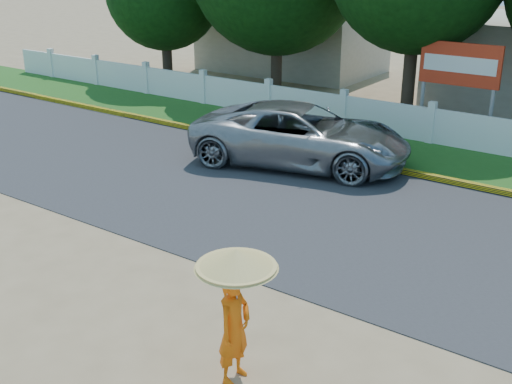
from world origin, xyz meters
TOP-DOWN VIEW (x-y plane):
  - ground at (0.00, 0.00)m, footprint 120.00×120.00m
  - road at (0.00, 4.50)m, footprint 60.00×7.00m
  - grass_verge at (0.00, 9.75)m, footprint 60.00×3.50m
  - curb at (0.00, 8.05)m, footprint 40.00×0.18m
  - fence at (0.00, 11.20)m, footprint 40.00×0.10m
  - building_far at (-10.00, 19.00)m, footprint 8.00×5.00m
  - vehicle at (-2.20, 7.22)m, footprint 6.47×4.17m
  - monk_with_parasol at (2.06, -1.38)m, footprint 1.12×1.12m
  - billboard at (0.33, 12.30)m, footprint 2.50×0.13m

SIDE VIEW (x-z plane):
  - ground at x=0.00m, z-range 0.00..0.00m
  - road at x=0.00m, z-range 0.00..0.02m
  - grass_verge at x=0.00m, z-range 0.00..0.03m
  - curb at x=0.00m, z-range 0.00..0.16m
  - fence at x=0.00m, z-range 0.00..1.10m
  - vehicle at x=-2.20m, z-range 0.00..1.66m
  - monk_with_parasol at x=2.06m, z-range 0.31..2.35m
  - building_far at x=-10.00m, z-range 0.00..2.80m
  - billboard at x=0.33m, z-range 0.67..3.62m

